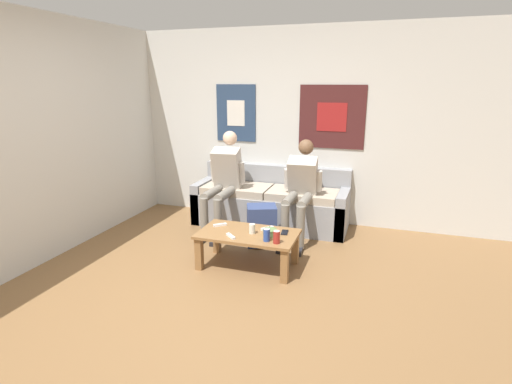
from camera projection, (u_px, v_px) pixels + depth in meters
name	position (u px, v px, depth m)	size (l,w,h in m)	color
ground_plane	(199.00, 303.00, 3.48)	(18.00, 18.00, 0.00)	brown
wall_back	(277.00, 126.00, 5.39)	(10.00, 0.07, 2.55)	silver
wall_left	(5.00, 146.00, 3.73)	(0.05, 10.00, 2.55)	silver
couch	(271.00, 204.00, 5.32)	(2.02, 0.70, 0.76)	gray
coffee_table	(248.00, 239.00, 4.09)	(1.01, 0.56, 0.37)	olive
person_seated_adult	(224.00, 178.00, 5.04)	(0.47, 0.93, 1.25)	gray
person_seated_teen	(301.00, 187.00, 4.76)	(0.47, 0.92, 1.18)	gray
backpack	(262.00, 226.00, 4.67)	(0.41, 0.39, 0.47)	navy
ceramic_bowl	(270.00, 232.00, 3.99)	(0.15, 0.15, 0.07)	#607F47
pillar_candle	(252.00, 229.00, 4.04)	(0.06, 0.06, 0.11)	silver
drink_can_blue	(267.00, 235.00, 3.85)	(0.07, 0.07, 0.12)	#28479E
drink_can_red	(277.00, 237.00, 3.79)	(0.07, 0.07, 0.12)	maroon
game_controller_near_left	(267.00, 228.00, 4.16)	(0.12, 0.13, 0.03)	white
game_controller_near_right	(231.00, 236.00, 3.95)	(0.13, 0.12, 0.03)	white
game_controller_far_center	(220.00, 225.00, 4.26)	(0.13, 0.12, 0.03)	white
cell_phone	(285.00, 232.00, 4.07)	(0.08, 0.14, 0.01)	black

